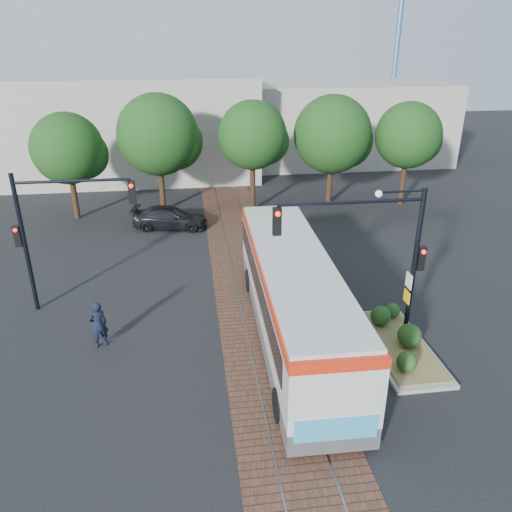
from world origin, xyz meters
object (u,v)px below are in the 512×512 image
at_px(officer, 98,325).
at_px(parked_car, 170,218).
at_px(traffic_island, 398,339).
at_px(city_bus, 293,293).
at_px(signal_pole_left, 50,224).
at_px(signal_pole_main, 383,247).

height_order(officer, parked_car, officer).
bearing_deg(traffic_island, city_bus, 160.82).
distance_m(traffic_island, signal_pole_left, 14.50).
bearing_deg(officer, signal_pole_main, 144.68).
distance_m(city_bus, signal_pole_left, 10.22).
height_order(city_bus, traffic_island, city_bus).
bearing_deg(traffic_island, parked_car, 121.70).
height_order(traffic_island, officer, officer).
relative_size(city_bus, officer, 6.76).
bearing_deg(traffic_island, officer, 171.85).
height_order(signal_pole_main, parked_car, signal_pole_main).
relative_size(traffic_island, officer, 2.76).
distance_m(signal_pole_main, parked_car, 16.52).
distance_m(signal_pole_left, officer, 4.84).
bearing_deg(signal_pole_main, traffic_island, -5.36).
distance_m(traffic_island, officer, 11.31).
distance_m(city_bus, parked_car, 13.86).
xyz_separation_m(traffic_island, officer, (-11.18, 1.60, 0.61)).
bearing_deg(parked_car, signal_pole_left, 164.63).
bearing_deg(officer, city_bus, 150.98).
bearing_deg(signal_pole_main, parked_car, 118.98).
relative_size(signal_pole_left, parked_car, 1.32).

